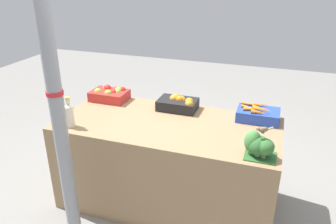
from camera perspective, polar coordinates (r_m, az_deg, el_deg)
ground_plane at (r=3.27m, az=0.00°, el=-14.89°), size 10.00×10.00×0.00m
market_table at (r=3.03m, az=0.00°, el=-8.85°), size 1.90×0.91×0.82m
support_pole at (r=2.31m, az=-18.74°, el=0.49°), size 0.11×0.11×2.35m
apple_crate at (r=3.35m, az=-10.05°, el=3.08°), size 0.36×0.25×0.13m
orange_crate at (r=3.08m, az=1.85°, el=1.55°), size 0.36×0.25×0.13m
carrot_crate at (r=2.96m, az=15.38°, el=-0.37°), size 0.36×0.25×0.13m
broccoli_pile at (r=2.39m, az=15.68°, el=-5.66°), size 0.23×0.18×0.19m
juice_bottle_golden at (r=2.89m, az=-18.62°, el=0.16°), size 0.06×0.06×0.30m
juice_bottle_cloudy at (r=2.84m, az=-16.80°, el=-0.40°), size 0.07×0.07×0.26m
sparrow_bird at (r=2.33m, az=16.17°, el=-2.94°), size 0.12×0.08×0.05m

